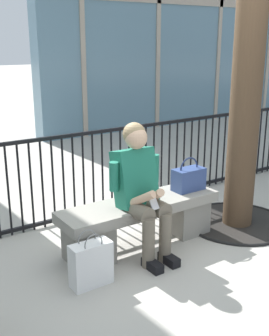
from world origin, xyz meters
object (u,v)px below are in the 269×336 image
seated_person_with_phone (140,187)px  handbag_on_bench (189,179)px  stone_bench (140,219)px  shopping_bag (91,264)px

seated_person_with_phone → handbag_on_bench: (0.67, 0.12, -0.08)m
stone_bench → shopping_bag: bearing=-154.1°
stone_bench → handbag_on_bench: (0.58, -0.01, 0.30)m
stone_bench → handbag_on_bench: bearing=-1.0°
handbag_on_bench → shopping_bag: size_ratio=0.73×
stone_bench → seated_person_with_phone: bearing=-125.6°
stone_bench → seated_person_with_phone: size_ratio=1.32×
seated_person_with_phone → handbag_on_bench: seated_person_with_phone is taller
stone_bench → handbag_on_bench: handbag_on_bench is taller
handbag_on_bench → seated_person_with_phone: bearing=-170.0°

